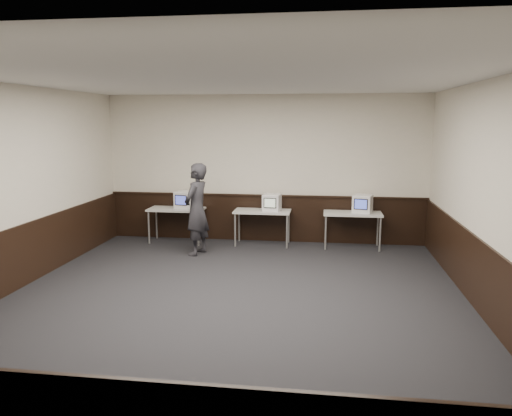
{
  "coord_description": "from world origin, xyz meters",
  "views": [
    {
      "loc": [
        1.31,
        -6.8,
        2.63
      ],
      "look_at": [
        0.14,
        1.6,
        1.15
      ],
      "focal_mm": 35.0,
      "sensor_mm": 36.0,
      "label": 1
    }
  ],
  "objects_px": {
    "emac_right": "(363,204)",
    "person": "(197,209)",
    "emac_left": "(185,200)",
    "desk_right": "(353,216)",
    "desk_center": "(262,214)",
    "emac_center": "(272,202)",
    "desk_left": "(176,211)"
  },
  "relations": [
    {
      "from": "emac_right",
      "to": "person",
      "type": "bearing_deg",
      "value": -148.88
    },
    {
      "from": "emac_left",
      "to": "person",
      "type": "relative_size",
      "value": 0.25
    },
    {
      "from": "desk_right",
      "to": "person",
      "type": "bearing_deg",
      "value": -162.84
    },
    {
      "from": "desk_center",
      "to": "emac_left",
      "type": "xyz_separation_m",
      "value": [
        -1.71,
        0.04,
        0.26
      ]
    },
    {
      "from": "desk_right",
      "to": "emac_center",
      "type": "xyz_separation_m",
      "value": [
        -1.69,
        -0.01,
        0.25
      ]
    },
    {
      "from": "desk_center",
      "to": "desk_right",
      "type": "relative_size",
      "value": 1.0
    },
    {
      "from": "desk_left",
      "to": "person",
      "type": "relative_size",
      "value": 0.66
    },
    {
      "from": "emac_center",
      "to": "emac_right",
      "type": "height_order",
      "value": "emac_right"
    },
    {
      "from": "desk_left",
      "to": "emac_center",
      "type": "bearing_deg",
      "value": -0.38
    },
    {
      "from": "emac_left",
      "to": "person",
      "type": "distance_m",
      "value": 1.12
    },
    {
      "from": "emac_right",
      "to": "emac_left",
      "type": "bearing_deg",
      "value": -165.68
    },
    {
      "from": "desk_left",
      "to": "desk_center",
      "type": "distance_m",
      "value": 1.9
    },
    {
      "from": "desk_left",
      "to": "desk_right",
      "type": "height_order",
      "value": "same"
    },
    {
      "from": "desk_center",
      "to": "emac_right",
      "type": "relative_size",
      "value": 2.53
    },
    {
      "from": "desk_center",
      "to": "emac_left",
      "type": "distance_m",
      "value": 1.73
    },
    {
      "from": "desk_right",
      "to": "emac_right",
      "type": "height_order",
      "value": "emac_right"
    },
    {
      "from": "desk_center",
      "to": "person",
      "type": "bearing_deg",
      "value": -141.26
    },
    {
      "from": "emac_left",
      "to": "emac_center",
      "type": "height_order",
      "value": "emac_left"
    },
    {
      "from": "desk_left",
      "to": "desk_center",
      "type": "xyz_separation_m",
      "value": [
        1.9,
        0.0,
        0.0
      ]
    },
    {
      "from": "desk_left",
      "to": "person",
      "type": "distance_m",
      "value": 1.21
    },
    {
      "from": "desk_left",
      "to": "person",
      "type": "height_order",
      "value": "person"
    },
    {
      "from": "desk_center",
      "to": "person",
      "type": "xyz_separation_m",
      "value": [
        -1.19,
        -0.95,
        0.23
      ]
    },
    {
      "from": "desk_left",
      "to": "emac_center",
      "type": "xyz_separation_m",
      "value": [
        2.11,
        -0.01,
        0.25
      ]
    },
    {
      "from": "desk_right",
      "to": "emac_left",
      "type": "relative_size",
      "value": 2.61
    },
    {
      "from": "desk_center",
      "to": "desk_right",
      "type": "bearing_deg",
      "value": 0.0
    },
    {
      "from": "emac_center",
      "to": "desk_right",
      "type": "bearing_deg",
      "value": 6.81
    },
    {
      "from": "desk_center",
      "to": "emac_right",
      "type": "bearing_deg",
      "value": 0.84
    },
    {
      "from": "desk_right",
      "to": "person",
      "type": "relative_size",
      "value": 0.66
    },
    {
      "from": "desk_left",
      "to": "desk_center",
      "type": "relative_size",
      "value": 1.0
    },
    {
      "from": "person",
      "to": "emac_center",
      "type": "bearing_deg",
      "value": 139.1
    },
    {
      "from": "emac_left",
      "to": "emac_right",
      "type": "xyz_separation_m",
      "value": [
        3.8,
        -0.01,
        0.0
      ]
    },
    {
      "from": "desk_center",
      "to": "emac_center",
      "type": "xyz_separation_m",
      "value": [
        0.21,
        -0.01,
        0.25
      ]
    }
  ]
}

